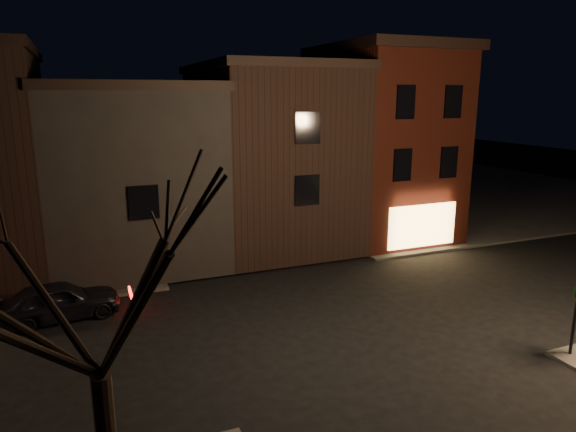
% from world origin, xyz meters
% --- Properties ---
extents(ground, '(120.00, 120.00, 0.00)m').
position_xyz_m(ground, '(0.00, 0.00, 0.00)').
color(ground, black).
rests_on(ground, ground).
extents(sidewalk_far_right, '(30.00, 30.00, 0.12)m').
position_xyz_m(sidewalk_far_right, '(20.00, 20.00, 0.06)').
color(sidewalk_far_right, '#2D2B28').
rests_on(sidewalk_far_right, ground).
extents(corner_building, '(6.50, 8.50, 10.50)m').
position_xyz_m(corner_building, '(8.00, 9.47, 5.40)').
color(corner_building, '#40130B').
rests_on(corner_building, ground).
extents(row_building_a, '(7.30, 10.30, 9.40)m').
position_xyz_m(row_building_a, '(1.50, 10.50, 4.83)').
color(row_building_a, black).
rests_on(row_building_a, ground).
extents(row_building_b, '(7.80, 10.30, 8.40)m').
position_xyz_m(row_building_b, '(-5.75, 10.50, 4.33)').
color(row_building_b, black).
rests_on(row_building_b, ground).
extents(bare_tree_left, '(5.60, 5.60, 7.50)m').
position_xyz_m(bare_tree_left, '(-8.00, -7.00, 5.43)').
color(bare_tree_left, black).
rests_on(bare_tree_left, sidewalk_near_left).
extents(parked_car_a, '(4.36, 2.21, 1.42)m').
position_xyz_m(parked_car_a, '(-9.14, 3.62, 0.71)').
color(parked_car_a, black).
rests_on(parked_car_a, ground).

